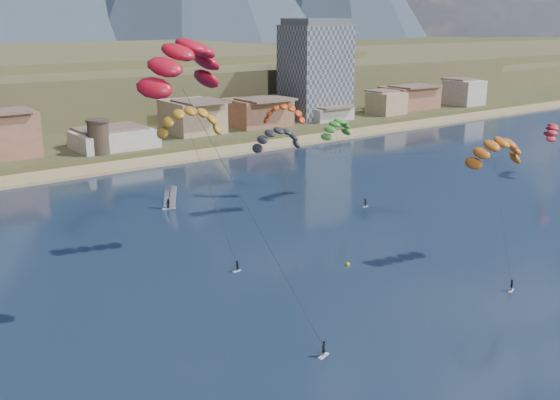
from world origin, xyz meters
The scene contains 14 objects.
ground centered at (0.00, 0.00, 0.00)m, with size 2400.00×2400.00×0.00m, color black.
beach centered at (0.00, 106.00, 0.25)m, with size 2200.00×12.00×0.90m.
foothills centered at (22.39, 232.47, 9.08)m, with size 940.00×210.00×18.00m.
apartment_tower centered at (85.00, 128.00, 17.82)m, with size 20.00×16.00×32.00m.
watchtower centered at (5.00, 114.00, 6.37)m, with size 5.82×5.82×8.60m.
kitesurfer_red centered at (-20.11, 21.51, 30.87)m, with size 16.17×18.74×35.01m.
kitesurfer_yellow centered at (-6.21, 46.01, 20.49)m, with size 10.86×15.49×23.99m.
kitesurfer_orange centered at (26.69, 16.37, 16.91)m, with size 13.05×12.70×20.69m.
kitesurfer_green centered at (31.17, 55.67, 14.20)m, with size 9.04×12.10×17.05m.
distant_kite_dark centered at (15.63, 54.12, 14.32)m, with size 10.13×6.57×17.59m.
distant_kite_orange centered at (23.49, 62.60, 17.05)m, with size 8.47×8.52×19.86m.
distant_kite_red centered at (81.57, 40.89, 10.54)m, with size 8.33×7.67×13.83m.
windsurfer centered at (0.39, 67.65, 1.39)m, with size 2.55×2.79×4.38m.
buoy centered at (8.20, 26.51, 0.11)m, with size 0.66×0.66×0.66m.
Camera 1 is at (-51.45, -38.03, 35.01)m, focal length 41.33 mm.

